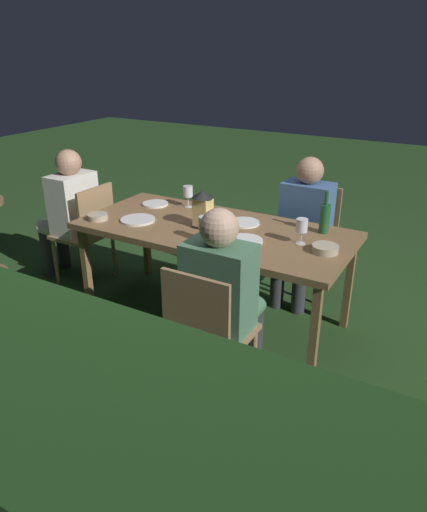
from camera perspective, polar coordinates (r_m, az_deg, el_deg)
The scene contains 20 objects.
ground_plane at distance 3.71m, azimuth -0.00°, elevation -7.30°, with size 16.00×16.00×0.00m, color #26471E.
dining_table at distance 3.40m, azimuth -0.00°, elevation 2.59°, with size 1.94×0.89×0.74m.
chair_head_far at distance 4.17m, azimuth -14.71°, elevation 3.00°, with size 0.40×0.42×0.87m.
person_in_cream at distance 4.26m, azimuth -16.83°, elevation 5.35°, with size 0.48×0.38×1.15m.
chair_side_right_a at distance 2.65m, azimuth -0.79°, elevation -8.91°, with size 0.42×0.40×0.87m.
person_in_green at distance 2.72m, azimuth 1.29°, elevation -4.27°, with size 0.38×0.47×1.15m.
chair_side_left_a at distance 4.03m, azimuth 11.38°, elevation 2.57°, with size 0.42×0.40×0.87m.
person_in_blue at distance 3.80m, azimuth 10.59°, elevation 3.77°, with size 0.38×0.47×1.15m.
lantern_centerpiece at distance 3.35m, azimuth -1.26°, elevation 5.86°, with size 0.15×0.15×0.27m.
green_bottle_on_table at distance 3.34m, azimuth 13.10°, elevation 4.47°, with size 0.07×0.07×0.29m.
wine_glass_a at distance 3.11m, azimuth -1.11°, elevation 3.81°, with size 0.08×0.08×0.17m.
wine_glass_b at distance 3.80m, azimuth -3.05°, elevation 7.57°, with size 0.08×0.08×0.17m.
wine_glass_c at distance 3.12m, azimuth 10.46°, elevation 3.46°, with size 0.08×0.08×0.17m.
plate_a at distance 3.46m, azimuth 3.65°, elevation 3.98°, with size 0.22×0.22×0.01m, color white.
plate_b at distance 3.56m, azimuth -8.99°, elevation 4.29°, with size 0.25×0.25×0.01m, color white.
plate_c at distance 3.14m, azimuth 3.74°, elevation 1.84°, with size 0.24×0.24×0.01m, color white.
plate_d at distance 3.90m, azimuth -6.94°, elevation 6.18°, with size 0.21×0.21×0.01m, color white.
bowl_olives at distance 3.63m, azimuth -13.62°, elevation 4.58°, with size 0.15×0.15×0.04m.
bowl_bread at distance 3.05m, azimuth 13.14°, elevation 0.87°, with size 0.16×0.16×0.05m.
potted_plant_by_hedge at distance 2.13m, azimuth 22.81°, elevation -24.34°, with size 0.53×0.53×0.72m.
Camera 1 is at (-1.57, 2.75, 1.92)m, focal length 33.61 mm.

